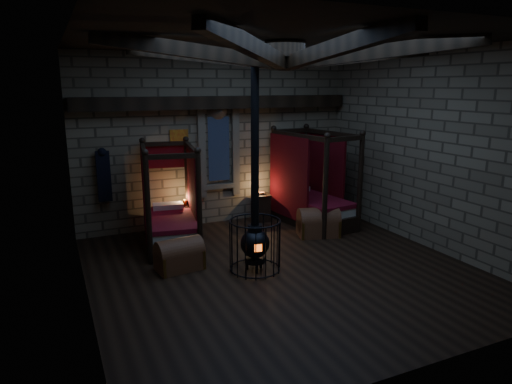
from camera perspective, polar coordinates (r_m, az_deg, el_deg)
name	(u,v)px	position (r m, az deg, el deg)	size (l,w,h in m)	color
room	(282,68)	(8.30, 3.30, 15.18)	(7.02, 7.02, 4.29)	black
bed_left	(171,221)	(10.26, -10.62, -3.53)	(1.42, 2.24, 2.18)	black
bed_right	(311,201)	(11.70, 6.94, -1.14)	(1.44, 2.36, 2.33)	black
trunk_left	(179,255)	(8.92, -9.56, -7.83)	(0.93, 0.66, 0.63)	brown
trunk_right	(318,223)	(10.81, 7.80, -3.87)	(1.06, 0.83, 0.69)	brown
nightstand_left	(185,218)	(11.10, -8.84, -3.26)	(0.49, 0.47, 0.80)	black
nightstand_right	(261,207)	(11.86, 0.69, -1.94)	(0.49, 0.48, 0.76)	black
stove	(255,240)	(8.65, -0.13, -6.00)	(0.98, 0.98, 4.05)	black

